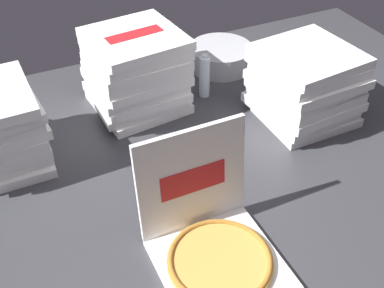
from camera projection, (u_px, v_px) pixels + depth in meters
The scene contains 8 objects.
ground_plane at pixel (214, 181), 2.05m from camera, with size 3.20×2.40×0.02m, color #38383D.
open_pizza_box at pixel (212, 239), 1.69m from camera, with size 0.42×0.47×0.44m.
pizza_stack_left_far at pixel (305, 85), 2.29m from camera, with size 0.46×0.47×0.36m.
pizza_stack_right_near at pixel (136, 72), 2.33m from camera, with size 0.47×0.47×0.40m.
ice_bucket at pixel (221, 57), 2.73m from camera, with size 0.36×0.36×0.13m, color #B7BABF.
water_bottle_0 at pixel (168, 41), 2.77m from camera, with size 0.06×0.06×0.24m.
water_bottle_1 at pixel (204, 76), 2.47m from camera, with size 0.06×0.06×0.24m.
water_bottle_2 at pixel (179, 60), 2.60m from camera, with size 0.06×0.06×0.24m.
Camera 1 is at (-0.71, -1.30, 1.41)m, focal length 44.89 mm.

